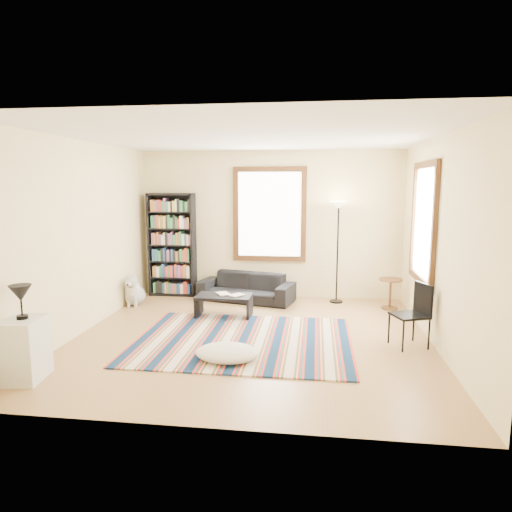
# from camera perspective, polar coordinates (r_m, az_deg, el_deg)

# --- Properties ---
(floor) EXTENTS (5.00, 5.00, 0.10)m
(floor) POSITION_cam_1_polar(r_m,az_deg,el_deg) (6.65, -0.57, -10.51)
(floor) COLOR #9F6A49
(floor) RESTS_ON ground
(ceiling) EXTENTS (5.00, 5.00, 0.10)m
(ceiling) POSITION_cam_1_polar(r_m,az_deg,el_deg) (6.31, -0.61, 15.17)
(ceiling) COLOR white
(ceiling) RESTS_ON floor
(wall_back) EXTENTS (5.00, 0.10, 2.80)m
(wall_back) POSITION_cam_1_polar(r_m,az_deg,el_deg) (8.84, 1.74, 3.96)
(wall_back) COLOR beige
(wall_back) RESTS_ON floor
(wall_front) EXTENTS (5.00, 0.10, 2.80)m
(wall_front) POSITION_cam_1_polar(r_m,az_deg,el_deg) (3.84, -5.96, -2.55)
(wall_front) COLOR beige
(wall_front) RESTS_ON floor
(wall_left) EXTENTS (0.10, 5.00, 2.80)m
(wall_left) POSITION_cam_1_polar(r_m,az_deg,el_deg) (7.14, -21.32, 2.18)
(wall_left) COLOR beige
(wall_left) RESTS_ON floor
(wall_right) EXTENTS (0.10, 5.00, 2.80)m
(wall_right) POSITION_cam_1_polar(r_m,az_deg,el_deg) (6.48, 22.36, 1.49)
(wall_right) COLOR beige
(wall_right) RESTS_ON floor
(window_back) EXTENTS (1.20, 0.06, 1.60)m
(window_back) POSITION_cam_1_polar(r_m,az_deg,el_deg) (8.74, 1.69, 5.22)
(window_back) COLOR white
(window_back) RESTS_ON wall_back
(window_right) EXTENTS (0.06, 1.20, 1.60)m
(window_right) POSITION_cam_1_polar(r_m,az_deg,el_deg) (7.21, 20.23, 3.90)
(window_right) COLOR white
(window_right) RESTS_ON wall_right
(rug) EXTENTS (2.98, 2.38, 0.02)m
(rug) POSITION_cam_1_polar(r_m,az_deg,el_deg) (6.48, -1.60, -10.48)
(rug) COLOR #0D2442
(rug) RESTS_ON floor
(sofa) EXTENTS (1.89, 1.09, 0.52)m
(sofa) POSITION_cam_1_polar(r_m,az_deg,el_deg) (8.57, -1.25, -3.92)
(sofa) COLOR black
(sofa) RESTS_ON floor
(bookshelf) EXTENTS (0.90, 0.30, 2.00)m
(bookshelf) POSITION_cam_1_polar(r_m,az_deg,el_deg) (9.05, -10.45, 1.38)
(bookshelf) COLOR black
(bookshelf) RESTS_ON floor
(coffee_table) EXTENTS (1.03, 0.83, 0.36)m
(coffee_table) POSITION_cam_1_polar(r_m,az_deg,el_deg) (7.60, -4.01, -6.23)
(coffee_table) COLOR black
(coffee_table) RESTS_ON floor
(book_a) EXTENTS (0.31, 0.29, 0.02)m
(book_a) POSITION_cam_1_polar(r_m,az_deg,el_deg) (7.57, -4.77, -4.79)
(book_a) COLOR beige
(book_a) RESTS_ON coffee_table
(book_b) EXTENTS (0.29, 0.30, 0.02)m
(book_b) POSITION_cam_1_polar(r_m,az_deg,el_deg) (7.57, -2.83, -4.79)
(book_b) COLOR beige
(book_b) RESTS_ON coffee_table
(floor_cushion) EXTENTS (0.95, 0.83, 0.20)m
(floor_cushion) POSITION_cam_1_polar(r_m,az_deg,el_deg) (5.79, -3.61, -11.97)
(floor_cushion) COLOR silver
(floor_cushion) RESTS_ON floor
(floor_lamp) EXTENTS (0.40, 0.40, 1.86)m
(floor_lamp) POSITION_cam_1_polar(r_m,az_deg,el_deg) (8.46, 10.14, 0.40)
(floor_lamp) COLOR black
(floor_lamp) RESTS_ON floor
(side_table) EXTENTS (0.52, 0.52, 0.54)m
(side_table) POSITION_cam_1_polar(r_m,az_deg,el_deg) (8.34, 16.43, -4.56)
(side_table) COLOR #482812
(side_table) RESTS_ON floor
(folding_chair) EXTENTS (0.54, 0.52, 0.86)m
(folding_chair) POSITION_cam_1_polar(r_m,az_deg,el_deg) (6.48, 18.62, -7.06)
(folding_chair) COLOR black
(folding_chair) RESTS_ON floor
(white_cabinet) EXTENTS (0.43, 0.54, 0.70)m
(white_cabinet) POSITION_cam_1_polar(r_m,az_deg,el_deg) (5.78, -26.91, -10.35)
(white_cabinet) COLOR silver
(white_cabinet) RESTS_ON floor
(table_lamp) EXTENTS (0.28, 0.28, 0.38)m
(table_lamp) POSITION_cam_1_polar(r_m,az_deg,el_deg) (5.63, -27.30, -5.14)
(table_lamp) COLOR black
(table_lamp) RESTS_ON white_cabinet
(dog) EXTENTS (0.44, 0.59, 0.57)m
(dog) POSITION_cam_1_polar(r_m,az_deg,el_deg) (8.56, -14.92, -4.05)
(dog) COLOR silver
(dog) RESTS_ON floor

